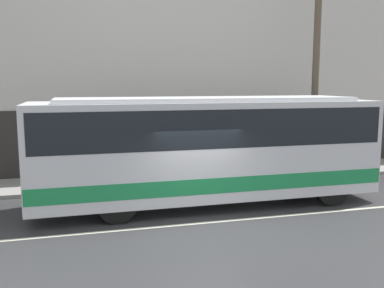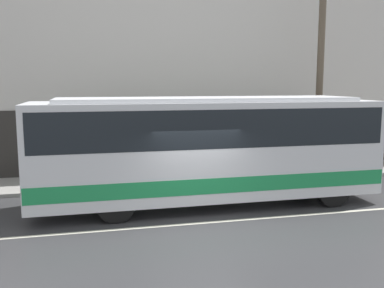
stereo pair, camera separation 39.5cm
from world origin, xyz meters
name	(u,v)px [view 1 (the left image)]	position (x,y,z in m)	size (l,w,h in m)	color
ground_plane	(203,223)	(0.00, 0.00, 0.00)	(60.00, 60.00, 0.00)	#38383A
sidewalk	(164,179)	(0.00, 5.34, 0.07)	(60.00, 2.69, 0.13)	gray
building_facade	(156,46)	(0.00, 6.83, 5.29)	(60.00, 0.35, 10.97)	silver
lane_stripe	(203,223)	(0.00, 0.00, 0.00)	(54.00, 0.14, 0.01)	beige
transit_bus	(208,145)	(0.66, 1.73, 1.89)	(10.64, 2.57, 3.36)	silver
utility_pole_near	(316,67)	(6.12, 4.71, 4.42)	(0.27, 0.27, 8.58)	brown
pedestrian_waiting	(174,154)	(0.58, 6.19, 0.91)	(0.36, 0.36, 1.67)	#1E5933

